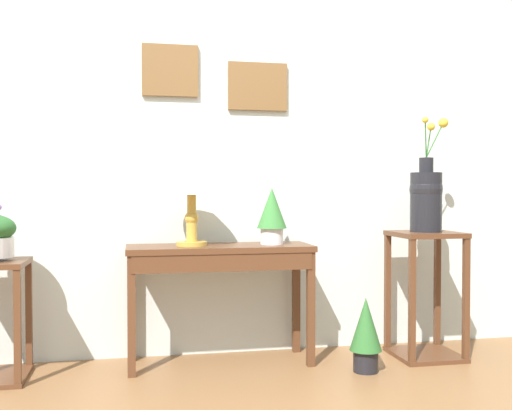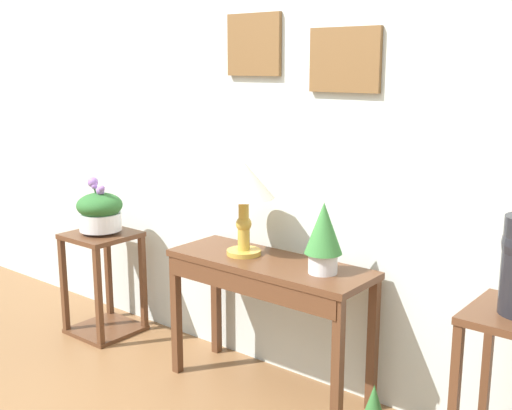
{
  "view_description": "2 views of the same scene",
  "coord_description": "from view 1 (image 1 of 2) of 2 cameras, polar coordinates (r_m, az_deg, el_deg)",
  "views": [
    {
      "loc": [
        -0.52,
        -2.29,
        1.05
      ],
      "look_at": [
        0.2,
        1.26,
        0.97
      ],
      "focal_mm": 42.13,
      "sensor_mm": 36.0,
      "label": 1
    },
    {
      "loc": [
        1.9,
        -1.19,
        1.7
      ],
      "look_at": [
        -0.09,
        1.29,
        1.0
      ],
      "focal_mm": 44.93,
      "sensor_mm": 36.0,
      "label": 2
    }
  ],
  "objects": [
    {
      "name": "potted_plant_on_console",
      "position": [
        3.69,
        1.52,
        -0.79
      ],
      "size": [
        0.18,
        0.18,
        0.35
      ],
      "color": "silver",
      "rests_on": "console_table"
    },
    {
      "name": "console_table",
      "position": [
        3.63,
        -3.41,
        -5.6
      ],
      "size": [
        1.11,
        0.39,
        0.72
      ],
      "color": "#56331E",
      "rests_on": "ground"
    },
    {
      "name": "back_wall_with_art",
      "position": [
        3.92,
        -3.81,
        6.46
      ],
      "size": [
        9.0,
        0.13,
        2.8
      ],
      "color": "silver",
      "rests_on": "ground"
    },
    {
      "name": "flower_vase_tall_right",
      "position": [
        3.91,
        15.86,
        0.93
      ],
      "size": [
        0.24,
        0.21,
        0.71
      ],
      "color": "black",
      "rests_on": "pedestal_stand_right"
    },
    {
      "name": "table_lamp",
      "position": [
        3.6,
        -6.14,
        2.02
      ],
      "size": [
        0.32,
        0.32,
        0.5
      ],
      "color": "gold",
      "rests_on": "console_table"
    },
    {
      "name": "potted_plant_floor",
      "position": [
        3.6,
        10.38,
        -11.73
      ],
      "size": [
        0.19,
        0.19,
        0.43
      ],
      "color": "black",
      "rests_on": "ground"
    },
    {
      "name": "pedestal_stand_right",
      "position": [
        3.97,
        15.78,
        -8.19
      ],
      "size": [
        0.4,
        0.4,
        0.79
      ],
      "color": "#56331E",
      "rests_on": "ground"
    }
  ]
}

